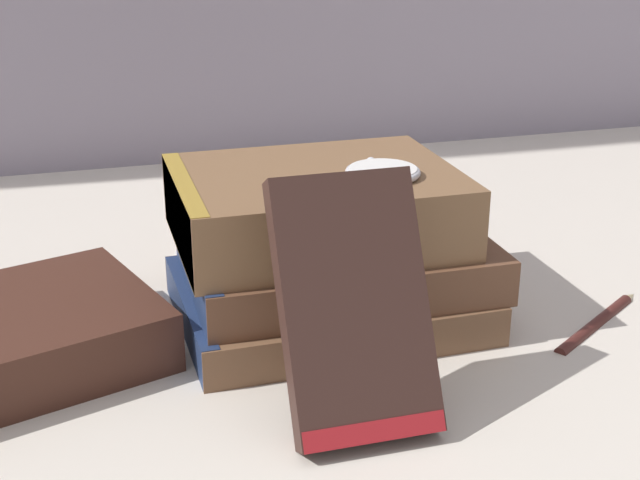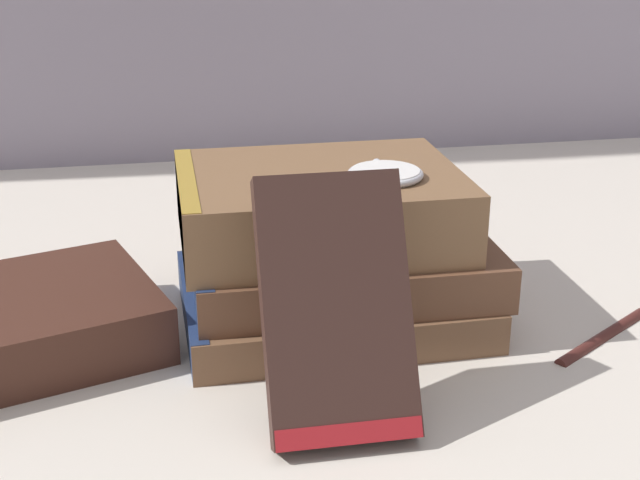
# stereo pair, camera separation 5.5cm
# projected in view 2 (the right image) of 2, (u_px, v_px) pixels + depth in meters

# --- Properties ---
(ground_plane) EXTENTS (3.00, 3.00, 0.00)m
(ground_plane) POSITION_uv_depth(u_px,v_px,m) (289.00, 332.00, 0.64)
(ground_plane) COLOR beige
(book_flat_bottom) EXTENTS (0.22, 0.17, 0.03)m
(book_flat_bottom) POSITION_uv_depth(u_px,v_px,m) (323.00, 300.00, 0.65)
(book_flat_bottom) COLOR brown
(book_flat_bottom) RESTS_ON ground_plane
(book_flat_middle) EXTENTS (0.21, 0.16, 0.03)m
(book_flat_middle) POSITION_uv_depth(u_px,v_px,m) (333.00, 260.00, 0.65)
(book_flat_middle) COLOR brown
(book_flat_middle) RESTS_ON book_flat_bottom
(book_flat_top) EXTENTS (0.20, 0.15, 0.05)m
(book_flat_top) POSITION_uv_depth(u_px,v_px,m) (312.00, 206.00, 0.63)
(book_flat_top) COLOR brown
(book_flat_top) RESTS_ON book_flat_middle
(book_leaning_front) EXTENTS (0.09, 0.09, 0.14)m
(book_leaning_front) POSITION_uv_depth(u_px,v_px,m) (336.00, 316.00, 0.51)
(book_leaning_front) COLOR #331E19
(book_leaning_front) RESTS_ON ground_plane
(pocket_watch) EXTENTS (0.05, 0.06, 0.01)m
(pocket_watch) POSITION_uv_depth(u_px,v_px,m) (385.00, 174.00, 0.61)
(pocket_watch) COLOR white
(pocket_watch) RESTS_ON book_flat_top
(reading_glasses) EXTENTS (0.11, 0.08, 0.00)m
(reading_glasses) POSITION_uv_depth(u_px,v_px,m) (247.00, 240.00, 0.80)
(reading_glasses) COLOR #ADADB2
(reading_glasses) RESTS_ON ground_plane
(fountain_pen) EXTENTS (0.11, 0.08, 0.01)m
(fountain_pen) POSITION_uv_depth(u_px,v_px,m) (609.00, 329.00, 0.63)
(fountain_pen) COLOR #471E19
(fountain_pen) RESTS_ON ground_plane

